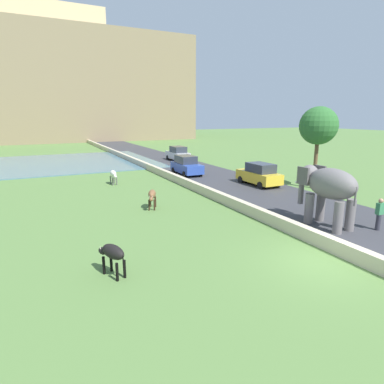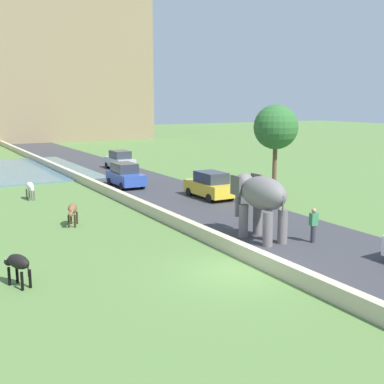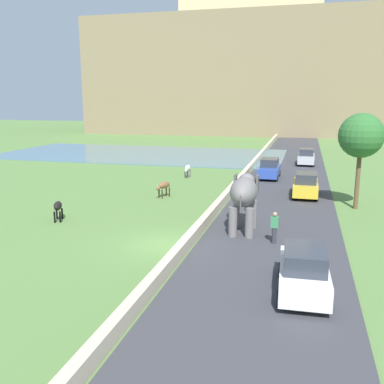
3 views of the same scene
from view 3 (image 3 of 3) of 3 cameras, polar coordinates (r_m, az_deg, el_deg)
The scene contains 16 objects.
ground_plane at distance 21.29m, azimuth -3.62°, elevation -6.91°, with size 220.00×220.00×0.00m, color #567A3D.
road_surface at distance 39.72m, azimuth 12.47°, elevation 1.84°, with size 7.00×120.00×0.06m, color #38383D.
barrier_wall at distance 38.03m, azimuth 6.63°, elevation 2.01°, with size 0.40×110.00×0.61m, color beige.
lake at distance 56.28m, azimuth -6.70°, elevation 5.02°, with size 36.00×18.00×0.08m, color slate.
hill_distant at distance 96.25m, azimuth 7.52°, elevation 14.74°, with size 64.00×28.00×22.91m, color #897556.
fort_on_hill at distance 98.01m, azimuth 7.74°, elevation 23.23°, with size 28.95×8.00×6.90m.
elephant at distance 22.84m, azimuth 6.89°, elevation -0.35°, with size 1.48×3.48×2.99m.
person_beside_elephant at distance 21.37m, azimuth 10.83°, elevation -4.59°, with size 0.36×0.22×1.63m.
car_white at distance 16.29m, azimuth 14.53°, elevation -10.05°, with size 1.92×4.07×1.80m.
car_yellow at distance 32.15m, azimuth 14.76°, elevation 0.90°, with size 1.80×4.00×1.80m.
car_silver at distance 48.04m, azimuth 14.84°, elevation 4.51°, with size 1.82×4.01×1.80m.
car_blue at distance 39.04m, azimuth 10.18°, elevation 3.05°, with size 1.86×4.03×1.80m.
cow_black at distance 26.27m, azimuth -17.27°, elevation -1.86°, with size 0.85×1.41×1.15m.
cow_white at distance 38.89m, azimuth -0.59°, elevation 3.11°, with size 0.45×1.39×1.15m.
cow_brown at distance 31.11m, azimuth -3.76°, elevation 0.80°, with size 0.88×1.40×1.15m.
tree_near at distance 29.22m, azimuth 21.43°, elevation 6.88°, with size 2.80×2.80×6.12m.
Camera 3 is at (6.38, -19.09, 6.94)m, focal length 40.41 mm.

